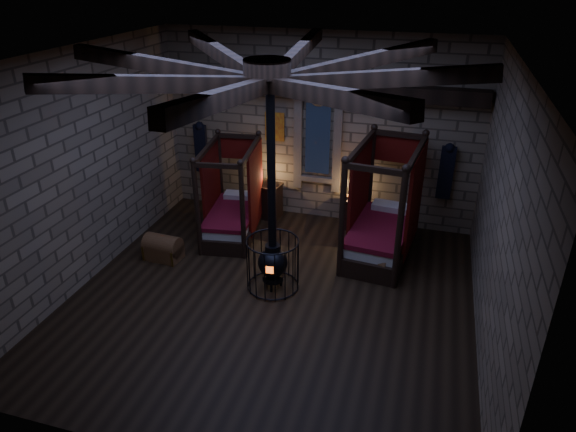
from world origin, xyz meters
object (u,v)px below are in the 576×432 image
(bed_left, at_px, (233,213))
(stove, at_px, (273,259))
(trunk_left, at_px, (163,248))
(trunk_right, at_px, (372,262))
(bed_right, at_px, (382,228))

(bed_left, height_order, stove, stove)
(trunk_left, distance_m, trunk_right, 4.19)
(bed_right, bearing_deg, bed_left, -173.06)
(bed_left, distance_m, trunk_right, 3.28)
(trunk_left, height_order, stove, stove)
(bed_right, bearing_deg, trunk_left, -154.82)
(bed_left, bearing_deg, trunk_right, -22.18)
(bed_right, height_order, stove, stove)
(trunk_left, bearing_deg, stove, -4.00)
(bed_left, bearing_deg, bed_right, -7.56)
(bed_right, xyz_separation_m, stove, (-1.75, -1.81, 0.03))
(bed_right, distance_m, trunk_right, 0.89)
(trunk_right, bearing_deg, trunk_left, -148.52)
(bed_left, bearing_deg, trunk_left, -132.92)
(bed_right, height_order, trunk_left, bed_right)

